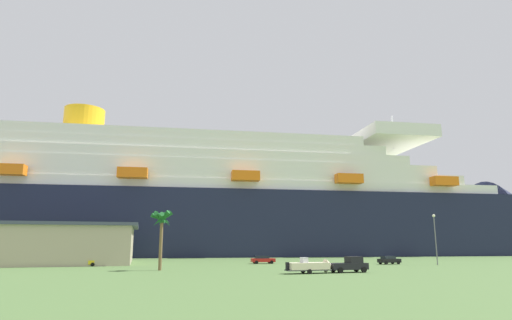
{
  "coord_description": "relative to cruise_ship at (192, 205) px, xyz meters",
  "views": [
    {
      "loc": [
        -24.66,
        -66.31,
        4.14
      ],
      "look_at": [
        -3.36,
        25.73,
        22.85
      ],
      "focal_mm": 29.29,
      "sensor_mm": 36.0,
      "label": 1
    }
  ],
  "objects": [
    {
      "name": "street_lamp",
      "position": [
        41.31,
        -63.86,
        -9.84
      ],
      "size": [
        0.56,
        0.56,
        9.46
      ],
      "color": "slate",
      "rests_on": "ground_plane"
    },
    {
      "name": "parked_car_yellow_taxi",
      "position": [
        -19.86,
        -53.16,
        -15.03
      ],
      "size": [
        4.51,
        2.61,
        1.58
      ],
      "color": "yellow",
      "rests_on": "ground_plane"
    },
    {
      "name": "cruise_ship",
      "position": [
        0.0,
        0.0,
        0.0
      ],
      "size": [
        267.49,
        48.31,
        53.81
      ],
      "color": "#191E38",
      "rests_on": "ground_plane"
    },
    {
      "name": "parked_car_red_hatchback",
      "position": [
        10.53,
        -51.55,
        -15.03
      ],
      "size": [
        4.69,
        2.18,
        1.58
      ],
      "color": "red",
      "rests_on": "ground_plane"
    },
    {
      "name": "parked_car_black_coupe",
      "position": [
        33.99,
        -59.18,
        -15.03
      ],
      "size": [
        4.55,
        2.44,
        1.58
      ],
      "color": "black",
      "rests_on": "ground_plane"
    },
    {
      "name": "ground_plane",
      "position": [
        14.59,
        -38.32,
        -15.86
      ],
      "size": [
        600.0,
        600.0,
        0.0
      ],
      "primitive_type": "plane",
      "color": "#4C6B38"
    },
    {
      "name": "small_boat_on_trailer",
      "position": [
        10.79,
        -79.0,
        -14.9
      ],
      "size": [
        7.98,
        2.62,
        2.15
      ],
      "color": "#595960",
      "rests_on": "ground_plane"
    },
    {
      "name": "palm_tree",
      "position": [
        -9.58,
        -67.86,
        -8.57
      ],
      "size": [
        3.48,
        3.57,
        9.08
      ],
      "color": "brown",
      "rests_on": "ground_plane"
    },
    {
      "name": "pickup_truck",
      "position": [
        16.5,
        -78.43,
        -14.82
      ],
      "size": [
        5.77,
        2.72,
        2.2
      ],
      "color": "black",
      "rests_on": "ground_plane"
    },
    {
      "name": "parked_car_silver_sedan",
      "position": [
        -35.38,
        -48.61,
        -15.03
      ],
      "size": [
        4.22,
        2.05,
        1.58
      ],
      "color": "silver",
      "rests_on": "ground_plane"
    }
  ]
}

